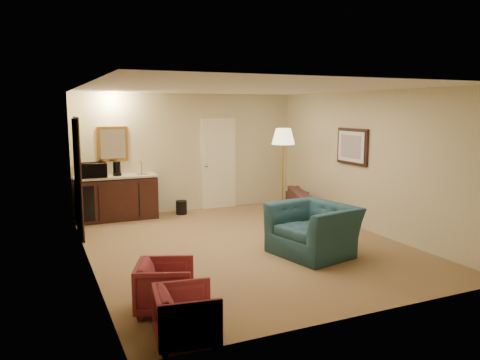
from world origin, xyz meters
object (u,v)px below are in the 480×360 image
at_px(rose_chair_far, 187,313).
at_px(microwave, 93,169).
at_px(coffee_maker, 117,169).
at_px(sofa, 311,199).
at_px(wetbar_cabinet, 117,198).
at_px(floor_lamp, 283,172).
at_px(waste_bin, 181,207).
at_px(teal_armchair, 313,221).
at_px(rose_chair_near, 165,284).
at_px(coffee_table, 305,231).

height_order(rose_chair_far, microwave, microwave).
bearing_deg(coffee_maker, sofa, -37.28).
xyz_separation_m(wetbar_cabinet, sofa, (3.80, -1.42, -0.08)).
distance_m(floor_lamp, waste_bin, 2.33).
bearing_deg(floor_lamp, teal_armchair, -109.26).
bearing_deg(floor_lamp, sofa, -45.03).
relative_size(rose_chair_near, coffee_table, 0.83).
bearing_deg(wetbar_cabinet, rose_chair_near, -93.03).
bearing_deg(coffee_maker, floor_lamp, -32.88).
bearing_deg(rose_chair_near, wetbar_cabinet, 18.17).
height_order(teal_armchair, rose_chair_far, teal_armchair).
distance_m(rose_chair_far, microwave, 5.50).
height_order(wetbar_cabinet, floor_lamp, floor_lamp).
bearing_deg(sofa, microwave, 91.37).
xyz_separation_m(teal_armchair, coffee_maker, (-2.40, 3.60, 0.53)).
bearing_deg(sofa, coffee_table, 163.30).
relative_size(wetbar_cabinet, sofa, 0.85).
distance_m(sofa, coffee_table, 2.07).
xyz_separation_m(floor_lamp, waste_bin, (-2.00, 0.90, -0.79)).
xyz_separation_m(teal_armchair, microwave, (-2.88, 3.54, 0.57)).
xyz_separation_m(rose_chair_near, waste_bin, (1.60, 4.65, -0.17)).
bearing_deg(floor_lamp, waste_bin, 155.78).
height_order(wetbar_cabinet, sofa, wetbar_cabinet).
relative_size(rose_chair_far, floor_lamp, 0.33).
bearing_deg(coffee_table, rose_chair_far, -139.64).
distance_m(rose_chair_near, waste_bin, 4.92).
distance_m(sofa, waste_bin, 2.81).
bearing_deg(microwave, rose_chair_near, -84.14).
height_order(sofa, teal_armchair, teal_armchair).
relative_size(rose_chair_near, rose_chair_far, 1.04).
bearing_deg(waste_bin, sofa, -28.86).
height_order(sofa, waste_bin, sofa).
relative_size(sofa, waste_bin, 6.46).
height_order(sofa, coffee_maker, coffee_maker).
bearing_deg(rose_chair_far, microwave, 10.50).
distance_m(wetbar_cabinet, coffee_table, 4.05).
height_order(coffee_table, microwave, microwave).
relative_size(wetbar_cabinet, coffee_maker, 5.68).
bearing_deg(coffee_table, floor_lamp, 70.60).
height_order(sofa, rose_chair_near, sofa).
height_order(rose_chair_near, coffee_maker, coffee_maker).
bearing_deg(waste_bin, microwave, -179.75).
height_order(rose_chair_far, floor_lamp, floor_lamp).
bearing_deg(wetbar_cabinet, rose_chair_far, -92.59).
bearing_deg(coffee_maker, coffee_table, -66.96).
relative_size(rose_chair_near, waste_bin, 2.15).
relative_size(rose_chair_far, waste_bin, 2.07).
height_order(coffee_table, floor_lamp, floor_lamp).
height_order(sofa, floor_lamp, floor_lamp).
bearing_deg(floor_lamp, coffee_maker, 164.05).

